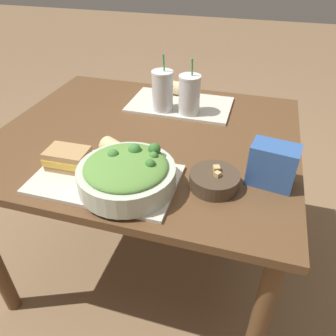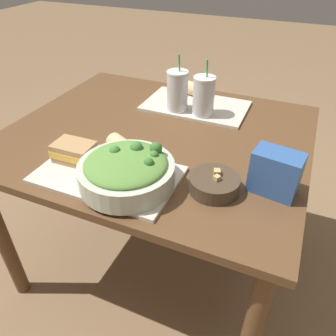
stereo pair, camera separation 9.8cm
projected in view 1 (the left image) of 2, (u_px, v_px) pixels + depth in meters
The scene contains 12 objects.
ground_plane at pixel (152, 257), 1.71m from camera, with size 12.00×12.00×0.00m, color #846647.
dining_table at pixel (148, 155), 1.33m from camera, with size 1.15×0.98×0.74m.
tray_near at pixel (106, 179), 1.03m from camera, with size 0.45×0.27×0.01m.
tray_far at pixel (180, 105), 1.47m from camera, with size 0.45×0.27×0.01m.
salad_bowl at pixel (127, 173), 0.96m from camera, with size 0.29×0.29×0.11m.
soup_bowl at pixel (214, 180), 0.99m from camera, with size 0.15×0.15×0.06m.
sandwich_near at pixel (68, 158), 1.05m from camera, with size 0.14×0.10×0.06m.
baguette_near at pixel (122, 154), 1.08m from camera, with size 0.18×0.13×0.06m.
baguette_far at pixel (172, 87), 1.54m from camera, with size 0.16×0.09×0.06m.
drink_cup_dark at pixel (163, 92), 1.38m from camera, with size 0.09×0.09×0.24m.
drink_cup_red at pixel (189, 96), 1.35m from camera, with size 0.09×0.09×0.23m.
chip_bag at pixel (273, 165), 0.98m from camera, with size 0.15×0.11×0.13m.
Camera 1 is at (0.39, -1.05, 1.37)m, focal length 35.00 mm.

